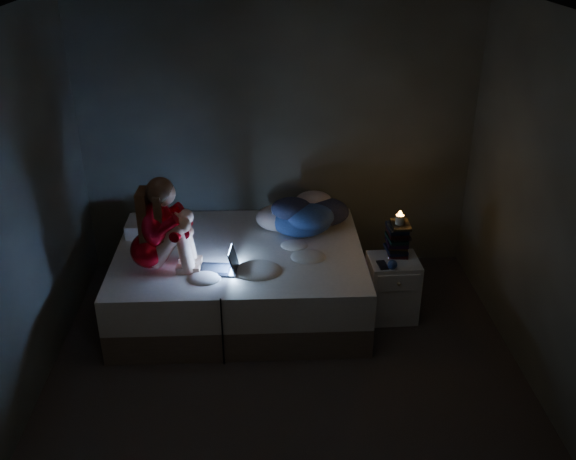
{
  "coord_description": "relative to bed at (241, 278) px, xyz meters",
  "views": [
    {
      "loc": [
        -0.15,
        -3.63,
        3.13
      ],
      "look_at": [
        0.05,
        1.0,
        0.8
      ],
      "focal_mm": 39.39,
      "sensor_mm": 36.0,
      "label": 1
    }
  ],
  "objects": [
    {
      "name": "floor",
      "position": [
        0.36,
        -1.1,
        -0.3
      ],
      "size": [
        3.6,
        3.8,
        0.02
      ],
      "primitive_type": "cube",
      "color": "#2F2B28",
      "rests_on": "ground"
    },
    {
      "name": "ceiling",
      "position": [
        0.36,
        -1.1,
        2.32
      ],
      "size": [
        3.6,
        3.8,
        0.02
      ],
      "primitive_type": "cube",
      "color": "silver",
      "rests_on": "ground"
    },
    {
      "name": "wall_back",
      "position": [
        0.36,
        0.81,
        1.01
      ],
      "size": [
        3.6,
        0.02,
        2.6
      ],
      "primitive_type": "cube",
      "color": "#36382F",
      "rests_on": "ground"
    },
    {
      "name": "wall_front",
      "position": [
        0.36,
        -3.01,
        1.01
      ],
      "size": [
        3.6,
        0.02,
        2.6
      ],
      "primitive_type": "cube",
      "color": "#36382F",
      "rests_on": "ground"
    },
    {
      "name": "wall_left",
      "position": [
        -1.45,
        -1.1,
        1.01
      ],
      "size": [
        0.02,
        3.8,
        2.6
      ],
      "primitive_type": "cube",
      "color": "#36382F",
      "rests_on": "ground"
    },
    {
      "name": "wall_right",
      "position": [
        2.17,
        -1.1,
        1.01
      ],
      "size": [
        0.02,
        3.8,
        2.6
      ],
      "primitive_type": "cube",
      "color": "#36382F",
      "rests_on": "ground"
    },
    {
      "name": "bed",
      "position": [
        0.0,
        0.0,
        0.0
      ],
      "size": [
        2.09,
        1.57,
        0.57
      ],
      "primitive_type": null,
      "color": "silver",
      "rests_on": "ground"
    },
    {
      "name": "pillow",
      "position": [
        -0.78,
        0.35,
        0.35
      ],
      "size": [
        0.43,
        0.31,
        0.12
      ],
      "primitive_type": "cube",
      "color": "white",
      "rests_on": "bed"
    },
    {
      "name": "woman",
      "position": [
        -0.69,
        -0.28,
        0.68
      ],
      "size": [
        0.5,
        0.34,
        0.78
      ],
      "primitive_type": null,
      "rotation": [
        0.0,
        0.0,
        -0.04
      ],
      "color": "#A30011",
      "rests_on": "bed"
    },
    {
      "name": "laptop",
      "position": [
        -0.16,
        -0.35,
        0.39
      ],
      "size": [
        0.32,
        0.24,
        0.21
      ],
      "primitive_type": null,
      "rotation": [
        0.0,
        0.0,
        -0.11
      ],
      "color": "black",
      "rests_on": "bed"
    },
    {
      "name": "clothes_pile",
      "position": [
        0.55,
        0.33,
        0.46
      ],
      "size": [
        0.66,
        0.56,
        0.35
      ],
      "primitive_type": null,
      "rotation": [
        0.0,
        0.0,
        0.15
      ],
      "color": "navy",
      "rests_on": "bed"
    },
    {
      "name": "nightstand",
      "position": [
        1.29,
        -0.19,
        -0.01
      ],
      "size": [
        0.42,
        0.38,
        0.55
      ],
      "primitive_type": "cube",
      "rotation": [
        0.0,
        0.0,
        0.03
      ],
      "color": "silver",
      "rests_on": "ground"
    },
    {
      "name": "book_stack",
      "position": [
        1.33,
        -0.1,
        0.41
      ],
      "size": [
        0.19,
        0.25,
        0.29
      ],
      "primitive_type": null,
      "color": "black",
      "rests_on": "nightstand"
    },
    {
      "name": "candle",
      "position": [
        1.33,
        -0.1,
        0.6
      ],
      "size": [
        0.07,
        0.07,
        0.08
      ],
      "primitive_type": "cylinder",
      "color": "beige",
      "rests_on": "book_stack"
    },
    {
      "name": "phone",
      "position": [
        1.17,
        -0.28,
        0.27
      ],
      "size": [
        0.08,
        0.14,
        0.01
      ],
      "primitive_type": "cube",
      "rotation": [
        0.0,
        0.0,
        0.07
      ],
      "color": "black",
      "rests_on": "nightstand"
    },
    {
      "name": "blue_orb",
      "position": [
        1.24,
        -0.34,
        0.3
      ],
      "size": [
        0.08,
        0.08,
        0.08
      ],
      "primitive_type": "sphere",
      "color": "navy",
      "rests_on": "nightstand"
    }
  ]
}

